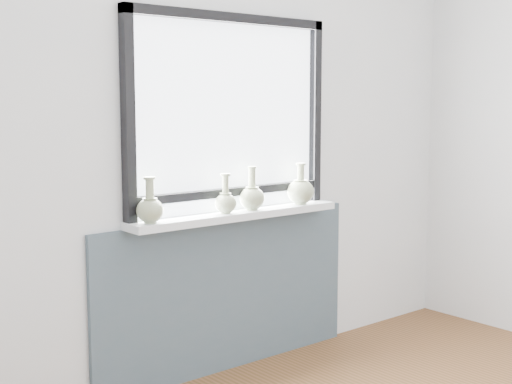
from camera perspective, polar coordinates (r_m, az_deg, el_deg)
back_wall at (r=3.88m, az=-2.46°, el=4.48°), size 3.60×0.02×2.60m
apron_panel at (r=4.00m, az=-2.13°, el=-8.10°), size 1.70×0.03×0.86m
windowsill at (r=3.85m, az=-1.52°, el=-1.84°), size 1.32×0.18×0.04m
window at (r=3.85m, az=-2.14°, el=6.56°), size 1.30×0.06×1.05m
vase_a at (r=3.49m, az=-8.48°, el=-1.27°), size 0.13×0.13×0.23m
vase_b at (r=3.76m, az=-2.45°, el=-0.73°), size 0.12×0.12×0.21m
vase_c at (r=3.88m, az=-0.31°, el=-0.35°), size 0.14×0.14×0.24m
vase_d at (r=4.11m, az=3.59°, el=0.14°), size 0.15×0.15×0.24m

